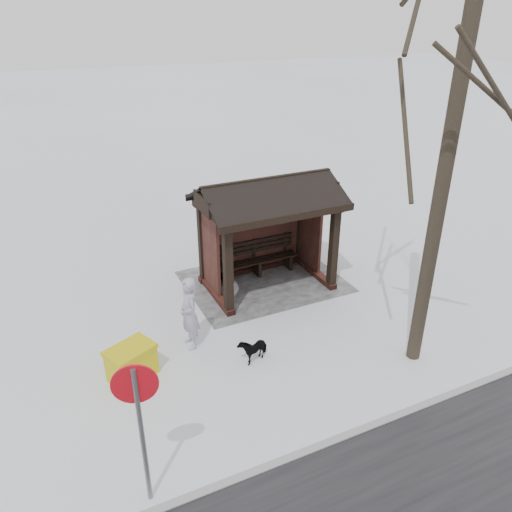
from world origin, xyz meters
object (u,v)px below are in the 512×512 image
(pedestrian, at_px, (189,314))
(grit_bin, at_px, (131,362))
(road_sign, at_px, (138,407))
(dog, at_px, (253,348))
(tree_near, at_px, (465,56))
(bus_shelter, at_px, (265,210))

(pedestrian, height_order, grit_bin, pedestrian)
(grit_bin, distance_m, road_sign, 3.32)
(pedestrian, xyz_separation_m, grit_bin, (1.43, 0.51, -0.49))
(dog, bearing_deg, pedestrian, -154.96)
(dog, distance_m, grit_bin, 2.55)
(tree_near, height_order, grit_bin, tree_near)
(bus_shelter, xyz_separation_m, grit_bin, (4.22, 2.41, -1.80))
(bus_shelter, distance_m, road_sign, 7.10)
(pedestrian, relative_size, grit_bin, 1.51)
(pedestrian, xyz_separation_m, dog, (-1.06, 1.05, -0.56))
(bus_shelter, xyz_separation_m, dog, (1.73, 2.95, -1.87))
(pedestrian, bearing_deg, grit_bin, -71.98)
(tree_near, bearing_deg, dog, -23.62)
(pedestrian, relative_size, road_sign, 0.66)
(bus_shelter, distance_m, grit_bin, 5.18)
(grit_bin, bearing_deg, road_sign, 58.22)
(tree_near, relative_size, dog, 13.07)
(dog, xyz_separation_m, grit_bin, (2.50, -0.54, 0.08))
(tree_near, height_order, road_sign, tree_near)
(bus_shelter, relative_size, grit_bin, 3.18)
(bus_shelter, xyz_separation_m, pedestrian, (2.79, 1.90, -1.31))
(dog, relative_size, road_sign, 0.27)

